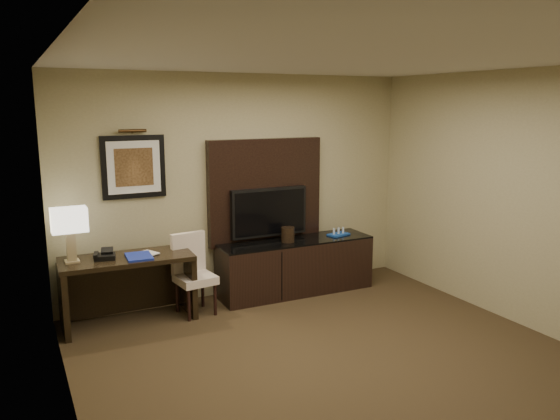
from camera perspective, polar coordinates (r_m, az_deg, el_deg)
floor at (r=5.03m, az=7.74°, el=-16.82°), size 4.50×5.00×0.01m
ceiling at (r=4.47m, az=8.66°, el=15.55°), size 4.50×5.00×0.01m
wall_back at (r=6.73m, az=-4.08°, el=2.56°), size 4.50×0.01×2.70m
wall_left at (r=3.79m, az=-21.12°, el=-4.85°), size 0.01×5.00×2.70m
wall_right at (r=6.12m, az=25.74°, el=0.63°), size 0.01×5.00×2.70m
desk at (r=6.16m, az=-15.56°, el=-8.02°), size 1.40×0.65×0.74m
credenza at (r=6.89m, az=1.61°, el=-5.87°), size 1.97×0.58×0.67m
tv_wall_panel at (r=6.81m, az=-1.54°, el=2.00°), size 1.50×0.12×1.30m
tv at (r=6.76m, az=-1.17°, el=-0.21°), size 1.00×0.08×0.60m
artwork at (r=6.29m, az=-15.06°, el=4.37°), size 0.70×0.04×0.70m
picture_light at (r=6.22m, az=-15.17°, el=7.99°), size 0.04×0.04×0.30m
desk_chair at (r=6.23m, az=-8.83°, el=-7.06°), size 0.45×0.51×0.83m
table_lamp at (r=5.96m, az=-21.05°, el=-2.66°), size 0.37×0.27×0.53m
desk_phone at (r=6.02m, az=-17.84°, el=-4.41°), size 0.25×0.23×0.11m
blue_folder at (r=5.99m, az=-14.52°, el=-4.72°), size 0.28×0.36×0.02m
book at (r=6.01m, az=-14.30°, el=-3.68°), size 0.16×0.09×0.22m
ice_bucket at (r=6.68m, az=0.82°, el=-2.58°), size 0.19×0.19×0.18m
minibar_tray at (r=7.07m, az=6.14°, el=-2.24°), size 0.30×0.22×0.10m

